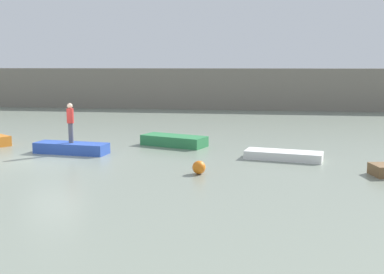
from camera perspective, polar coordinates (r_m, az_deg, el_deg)
The scene contains 7 objects.
ground_plane at distance 21.61m, azimuth -16.46°, elevation -2.61°, with size 120.00×120.00×0.00m, color gray.
embankment_wall at distance 44.77m, azimuth -3.37°, elevation 5.86°, with size 80.00×1.20×3.79m, color gray.
rowboat_blue at distance 22.79m, azimuth -14.35°, elevation -1.30°, with size 3.47×1.04×0.50m, color #2B4CAD.
rowboat_green at distance 24.18m, azimuth -2.18°, elevation -0.44°, with size 3.32×1.29×0.53m, color #2D7F47.
rowboat_white at distance 21.10m, azimuth 10.99°, elevation -2.17°, with size 3.32×1.17×0.37m, color white.
person_red_shirt at distance 22.61m, azimuth -14.47°, elevation 1.93°, with size 0.32×0.32×1.85m.
mooring_buoy at distance 17.94m, azimuth 0.84°, elevation -3.69°, with size 0.51×0.51×0.51m, color orange.
Camera 1 is at (8.95, -19.24, 4.10)m, focal length 44.19 mm.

